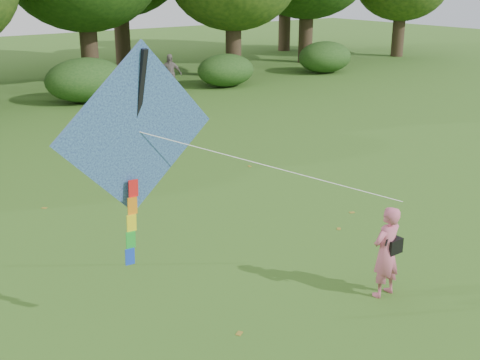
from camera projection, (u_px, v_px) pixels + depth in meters
ground at (334, 282)px, 10.73m from camera, size 100.00×100.00×0.00m
man_kite_flyer at (386, 252)px, 10.05m from camera, size 0.60×0.40×1.61m
bystander_right at (170, 74)px, 27.25m from camera, size 1.17×0.84×1.84m
crossbody_bag at (393, 245)px, 10.06m from camera, size 0.43×0.20×0.67m
flying_kite at (137, 134)px, 8.34m from camera, size 5.25×1.87×3.26m
fallen_leaves at (163, 208)px, 14.15m from camera, size 11.19×13.77×0.01m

